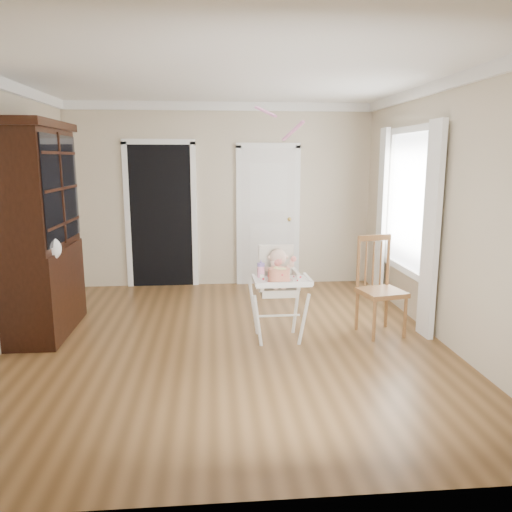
{
  "coord_description": "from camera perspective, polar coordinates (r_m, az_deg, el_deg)",
  "views": [
    {
      "loc": [
        -0.14,
        -4.99,
        1.91
      ],
      "look_at": [
        0.29,
        -0.05,
        0.93
      ],
      "focal_mm": 35.0,
      "sensor_mm": 36.0,
      "label": 1
    }
  ],
  "objects": [
    {
      "name": "wall_back",
      "position": [
        7.51,
        -3.96,
        6.85
      ],
      "size": [
        4.5,
        0.0,
        4.5
      ],
      "primitive_type": "plane",
      "rotation": [
        1.57,
        0.0,
        0.0
      ],
      "color": "beige",
      "rests_on": "floor"
    },
    {
      "name": "doorway",
      "position": [
        7.55,
        -10.8,
        4.87
      ],
      "size": [
        1.06,
        0.05,
        2.22
      ],
      "color": "black",
      "rests_on": "wall_back"
    },
    {
      "name": "closet_door",
      "position": [
        7.57,
        1.4,
        4.43
      ],
      "size": [
        0.96,
        0.09,
        2.13
      ],
      "color": "white",
      "rests_on": "wall_back"
    },
    {
      "name": "high_chair",
      "position": [
        5.24,
        2.56,
        -3.01
      ],
      "size": [
        0.6,
        0.73,
        1.02
      ],
      "rotation": [
        0.0,
        0.0,
        0.02
      ],
      "color": "white",
      "rests_on": "floor"
    },
    {
      "name": "crown_molding",
      "position": [
        5.05,
        -3.57,
        19.46
      ],
      "size": [
        4.5,
        5.0,
        0.12
      ],
      "primitive_type": null,
      "color": "white",
      "rests_on": "ceiling"
    },
    {
      "name": "china_cabinet",
      "position": [
        5.85,
        -23.4,
        2.72
      ],
      "size": [
        0.6,
        1.36,
        2.29
      ],
      "color": "black",
      "rests_on": "floor"
    },
    {
      "name": "streamer",
      "position": [
        5.18,
        1.06,
        16.19
      ],
      "size": [
        0.18,
        0.47,
        0.15
      ],
      "primitive_type": null,
      "rotation": [
        0.26,
        0.0,
        0.31
      ],
      "color": "pink",
      "rests_on": "ceiling"
    },
    {
      "name": "cake",
      "position": [
        4.95,
        2.67,
        -2.15
      ],
      "size": [
        0.28,
        0.28,
        0.13
      ],
      "color": "silver",
      "rests_on": "high_chair"
    },
    {
      "name": "floor",
      "position": [
        5.34,
        -3.22,
        -9.8
      ],
      "size": [
        5.0,
        5.0,
        0.0
      ],
      "primitive_type": "plane",
      "color": "brown",
      "rests_on": "ground"
    },
    {
      "name": "baby",
      "position": [
        5.23,
        2.54,
        -1.53
      ],
      "size": [
        0.29,
        0.21,
        0.42
      ],
      "rotation": [
        0.0,
        0.0,
        0.02
      ],
      "color": "beige",
      "rests_on": "high_chair"
    },
    {
      "name": "ceiling",
      "position": [
        5.06,
        -3.58,
        20.13
      ],
      "size": [
        5.0,
        5.0,
        0.0
      ],
      "primitive_type": "plane",
      "rotation": [
        3.14,
        0.0,
        0.0
      ],
      "color": "white",
      "rests_on": "wall_back"
    },
    {
      "name": "sippy_cup",
      "position": [
        5.09,
        0.56,
        -1.58
      ],
      "size": [
        0.08,
        0.08,
        0.19
      ],
      "rotation": [
        0.0,
        0.0,
        0.02
      ],
      "color": "pink",
      "rests_on": "high_chair"
    },
    {
      "name": "window_right",
      "position": [
        6.27,
        16.78,
        4.98
      ],
      "size": [
        0.13,
        1.84,
        2.3
      ],
      "color": "white",
      "rests_on": "wall_right"
    },
    {
      "name": "dining_chair",
      "position": [
        5.64,
        13.98,
        -3.66
      ],
      "size": [
        0.52,
        0.52,
        1.07
      ],
      "rotation": [
        0.0,
        0.0,
        0.21
      ],
      "color": "brown",
      "rests_on": "floor"
    },
    {
      "name": "wall_right",
      "position": [
        5.56,
        20.54,
        4.67
      ],
      "size": [
        0.0,
        5.0,
        5.0
      ],
      "primitive_type": "plane",
      "rotation": [
        1.57,
        0.0,
        -1.57
      ],
      "color": "beige",
      "rests_on": "floor"
    }
  ]
}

